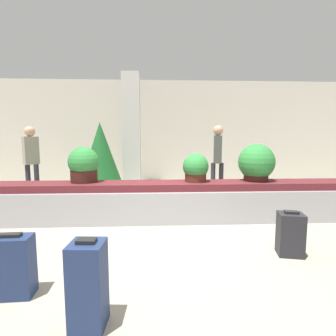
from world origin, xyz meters
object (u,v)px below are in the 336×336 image
object	(u,v)px
suitcase_2	(290,234)
potted_plant_1	(84,165)
traveler_1	(31,156)
decorated_tree	(101,157)
suitcase_1	(11,266)
potted_plant_0	(256,163)
traveler_0	(218,154)
pillar	(132,132)
potted_plant_2	(196,168)
suitcase_3	(88,285)

from	to	relation	value
suitcase_2	potted_plant_1	distance (m)	3.39
traveler_1	decorated_tree	world-z (taller)	decorated_tree
suitcase_1	potted_plant_0	bearing A→B (deg)	33.69
potted_plant_1	traveler_0	distance (m)	3.20
potted_plant_1	traveler_0	size ratio (longest dim) A/B	0.36
pillar	potted_plant_0	bearing A→B (deg)	-48.76
traveler_0	potted_plant_2	bearing A→B (deg)	-14.95
potted_plant_0	suitcase_3	bearing A→B (deg)	-130.65
suitcase_1	traveler_0	world-z (taller)	traveler_0
suitcase_2	potted_plant_0	distance (m)	1.75
suitcase_2	decorated_tree	xyz separation A→B (m)	(-2.96, 3.26, 0.72)
traveler_0	traveler_1	world-z (taller)	traveler_0
suitcase_3	potted_plant_2	size ratio (longest dim) A/B	1.41
potted_plant_1	decorated_tree	world-z (taller)	decorated_tree
pillar	potted_plant_0	world-z (taller)	pillar
suitcase_3	potted_plant_2	world-z (taller)	potted_plant_2
potted_plant_2	decorated_tree	world-z (taller)	decorated_tree
potted_plant_2	traveler_0	bearing A→B (deg)	64.61
potted_plant_1	traveler_1	distance (m)	2.35
suitcase_3	traveler_0	world-z (taller)	traveler_0
potted_plant_2	traveler_1	xyz separation A→B (m)	(-3.62, 1.71, 0.12)
pillar	traveler_1	xyz separation A→B (m)	(-2.25, -1.17, -0.58)
potted_plant_1	potted_plant_2	size ratio (longest dim) A/B	1.24
suitcase_3	traveler_0	distance (m)	4.85
suitcase_1	suitcase_3	bearing A→B (deg)	-30.96
potted_plant_0	potted_plant_1	size ratio (longest dim) A/B	1.07
suitcase_2	suitcase_3	distance (m)	2.46
potted_plant_2	traveler_1	bearing A→B (deg)	154.78
potted_plant_2	decorated_tree	distance (m)	2.64
suitcase_3	potted_plant_0	bearing A→B (deg)	53.48
potted_plant_2	traveler_0	world-z (taller)	traveler_0
suitcase_1	traveler_1	world-z (taller)	traveler_1
suitcase_3	potted_plant_1	distance (m)	2.90
suitcase_3	traveler_1	bearing A→B (deg)	122.71
suitcase_1	potted_plant_0	distance (m)	3.96
potted_plant_0	decorated_tree	xyz separation A→B (m)	(-3.13, 1.67, 0.01)
suitcase_3	potted_plant_0	size ratio (longest dim) A/B	1.06
potted_plant_1	traveler_1	world-z (taller)	traveler_1
pillar	traveler_0	world-z (taller)	pillar
suitcase_1	potted_plant_2	distance (m)	3.09
potted_plant_1	traveler_1	bearing A→B (deg)	134.93
suitcase_1	potted_plant_2	bearing A→B (deg)	45.49
suitcase_1	potted_plant_0	world-z (taller)	potted_plant_0
potted_plant_1	decorated_tree	distance (m)	1.67
suitcase_2	decorated_tree	distance (m)	4.46
traveler_0	decorated_tree	world-z (taller)	decorated_tree
traveler_1	traveler_0	bearing A→B (deg)	-45.16
pillar	potted_plant_2	xyz separation A→B (m)	(1.37, -2.88, -0.70)
suitcase_3	traveler_1	distance (m)	5.05
suitcase_1	suitcase_2	xyz separation A→B (m)	(2.98, 0.71, -0.02)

